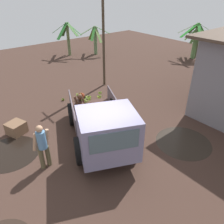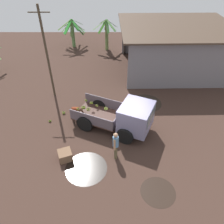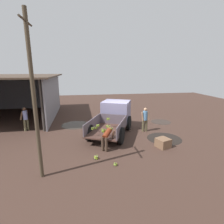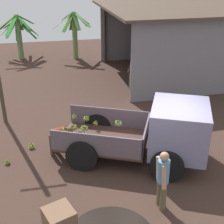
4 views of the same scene
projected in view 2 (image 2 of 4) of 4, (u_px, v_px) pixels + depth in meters
ground at (126, 132)px, 12.99m from camera, size 36.00×36.00×0.00m
mud_patch_0 at (86, 168)px, 10.94m from camera, size 2.11×2.11×0.01m
mud_patch_1 at (146, 103)px, 15.31m from camera, size 2.17×2.17×0.01m
mud_patch_2 at (158, 192)px, 9.91m from camera, size 1.61×1.61×0.01m
cargo_truck at (128, 117)px, 12.44m from camera, size 4.98×3.61×1.97m
warehouse_shed at (183, 38)px, 17.83m from camera, size 9.28×7.78×3.70m
utility_pole at (47, 54)px, 14.14m from camera, size 1.29×0.15×6.18m
banana_palm_0 at (107, 34)px, 21.79m from camera, size 2.43×2.34×2.99m
banana_palm_1 at (73, 32)px, 22.82m from camera, size 2.30×2.39×2.49m
banana_palm_4 at (73, 32)px, 22.46m from camera, size 2.62×2.47×2.82m
person_foreground_visitor at (116, 144)px, 10.97m from camera, size 0.32×0.62×1.68m
person_worker_loading at (76, 111)px, 13.41m from camera, size 0.92×0.82×1.17m
person_bystander_near_shed at (133, 69)px, 17.37m from camera, size 0.63×0.55×1.67m
banana_bunch_on_ground_0 at (64, 112)px, 14.31m from camera, size 0.23×0.22×0.20m
banana_bunch_on_ground_1 at (50, 121)px, 13.69m from camera, size 0.18×0.19×0.14m
wooden_crate_0 at (65, 155)px, 11.27m from camera, size 0.86×0.86×0.50m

